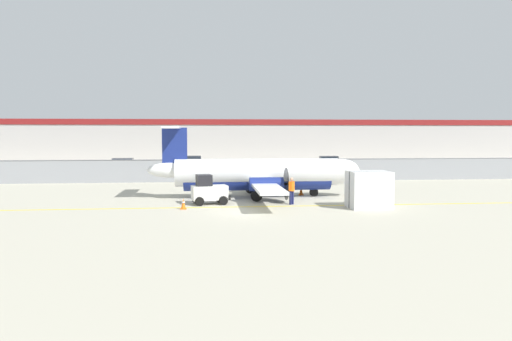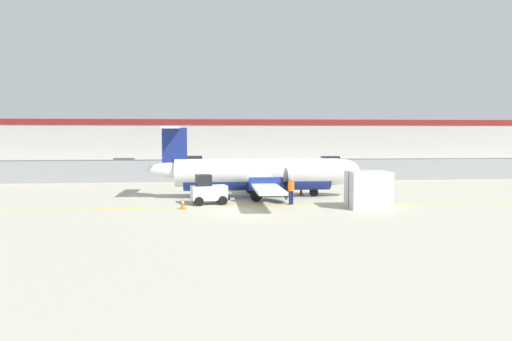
{
  "view_description": "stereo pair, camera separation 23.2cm",
  "coord_description": "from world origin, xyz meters",
  "views": [
    {
      "loc": [
        -2.66,
        -27.95,
        4.44
      ],
      "look_at": [
        0.96,
        7.48,
        1.8
      ],
      "focal_mm": 35.0,
      "sensor_mm": 36.0,
      "label": 1
    },
    {
      "loc": [
        -2.43,
        -27.98,
        4.44
      ],
      "look_at": [
        0.96,
        7.48,
        1.8
      ],
      "focal_mm": 35.0,
      "sensor_mm": 36.0,
      "label": 2
    }
  ],
  "objects": [
    {
      "name": "ground_plane",
      "position": [
        0.0,
        2.0,
        0.0
      ],
      "size": [
        140.0,
        140.0,
        0.01
      ],
      "color": "#B2AD99"
    },
    {
      "name": "perimeter_fence",
      "position": [
        0.0,
        18.0,
        1.12
      ],
      "size": [
        98.0,
        0.1,
        2.1
      ],
      "color": "gray",
      "rests_on": "ground"
    },
    {
      "name": "parking_lot_strip",
      "position": [
        0.0,
        29.5,
        0.06
      ],
      "size": [
        98.0,
        17.0,
        0.12
      ],
      "color": "#38383A",
      "rests_on": "ground"
    },
    {
      "name": "background_building",
      "position": [
        0.0,
        47.99,
        3.26
      ],
      "size": [
        91.0,
        8.1,
        6.5
      ],
      "color": "#BCB7B2",
      "rests_on": "ground"
    },
    {
      "name": "commuter_airplane",
      "position": [
        1.23,
        6.48,
        1.6
      ],
      "size": [
        14.88,
        16.0,
        4.92
      ],
      "rotation": [
        0.0,
        0.0,
        0.0
      ],
      "color": "white",
      "rests_on": "ground"
    },
    {
      "name": "baggage_tug",
      "position": [
        -2.45,
        3.32,
        0.86
      ],
      "size": [
        2.5,
        1.74,
        1.88
      ],
      "rotation": [
        0.0,
        0.0,
        0.19
      ],
      "color": "silver",
      "rests_on": "ground"
    },
    {
      "name": "ground_crew_worker",
      "position": [
        2.72,
        2.72,
        0.95
      ],
      "size": [
        0.48,
        0.48,
        1.7
      ],
      "rotation": [
        0.0,
        0.0,
        5.41
      ],
      "color": "#191E4C",
      "rests_on": "ground"
    },
    {
      "name": "cargo_container",
      "position": [
        7.07,
        0.84,
        1.1
      ],
      "size": [
        2.44,
        2.02,
        2.2
      ],
      "rotation": [
        0.0,
        0.0,
        0.01
      ],
      "color": "silver",
      "rests_on": "ground"
    },
    {
      "name": "traffic_cone_near_left",
      "position": [
        4.22,
        7.32,
        0.31
      ],
      "size": [
        0.36,
        0.36,
        0.64
      ],
      "color": "orange",
      "rests_on": "ground"
    },
    {
      "name": "traffic_cone_near_right",
      "position": [
        -3.96,
        1.41,
        0.31
      ],
      "size": [
        0.36,
        0.36,
        0.64
      ],
      "color": "orange",
      "rests_on": "ground"
    },
    {
      "name": "traffic_cone_far_left",
      "position": [
        6.91,
        3.59,
        0.31
      ],
      "size": [
        0.36,
        0.36,
        0.64
      ],
      "color": "orange",
      "rests_on": "ground"
    },
    {
      "name": "parked_car_0",
      "position": [
        -11.71,
        28.91,
        0.89
      ],
      "size": [
        4.27,
        2.14,
        1.58
      ],
      "rotation": [
        0.0,
        0.0,
        0.04
      ],
      "color": "#B28C19",
      "rests_on": "parking_lot_strip"
    },
    {
      "name": "parked_car_1",
      "position": [
        -4.41,
        34.21,
        0.89
      ],
      "size": [
        4.25,
        2.09,
        1.58
      ],
      "rotation": [
        0.0,
        0.0,
        3.17
      ],
      "color": "#19662D",
      "rests_on": "parking_lot_strip"
    },
    {
      "name": "parked_car_2",
      "position": [
        4.89,
        25.1,
        0.89
      ],
      "size": [
        4.39,
        2.45,
        1.58
      ],
      "rotation": [
        0.0,
        0.0,
        3.28
      ],
      "color": "#B28C19",
      "rests_on": "parking_lot_strip"
    },
    {
      "name": "parked_car_3",
      "position": [
        12.51,
        31.78,
        0.89
      ],
      "size": [
        4.36,
        2.36,
        1.58
      ],
      "rotation": [
        0.0,
        0.0,
        -0.11
      ],
      "color": "slate",
      "rests_on": "parking_lot_strip"
    }
  ]
}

